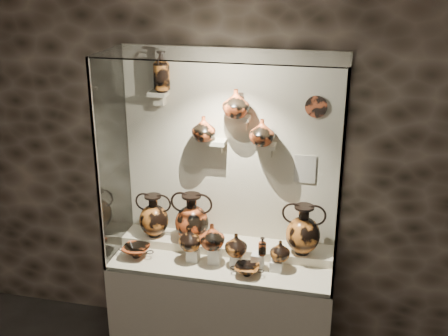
# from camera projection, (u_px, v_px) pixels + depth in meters

# --- Properties ---
(wall_back) EXTENTS (5.00, 0.02, 3.20)m
(wall_back) POSITION_uv_depth(u_px,v_px,m) (232.00, 152.00, 4.32)
(wall_back) COLOR black
(wall_back) RESTS_ON ground
(plinth) EXTENTS (1.70, 0.60, 0.80)m
(plinth) POSITION_uv_depth(u_px,v_px,m) (223.00, 308.00, 4.45)
(plinth) COLOR #C2B69C
(plinth) RESTS_ON floor
(front_tier) EXTENTS (1.68, 0.58, 0.03)m
(front_tier) POSITION_uv_depth(u_px,v_px,m) (223.00, 262.00, 4.31)
(front_tier) COLOR beige
(front_tier) RESTS_ON plinth
(rear_tier) EXTENTS (1.70, 0.25, 0.10)m
(rear_tier) POSITION_uv_depth(u_px,v_px,m) (228.00, 247.00, 4.45)
(rear_tier) COLOR beige
(rear_tier) RESTS_ON plinth
(back_panel) EXTENTS (1.70, 0.03, 1.60)m
(back_panel) POSITION_uv_depth(u_px,v_px,m) (232.00, 152.00, 4.32)
(back_panel) COLOR #C2B69C
(back_panel) RESTS_ON plinth
(glass_front) EXTENTS (1.70, 0.01, 1.60)m
(glass_front) POSITION_uv_depth(u_px,v_px,m) (213.00, 181.00, 3.76)
(glass_front) COLOR white
(glass_front) RESTS_ON plinth
(glass_left) EXTENTS (0.01, 0.60, 1.60)m
(glass_left) POSITION_uv_depth(u_px,v_px,m) (113.00, 157.00, 4.21)
(glass_left) COLOR white
(glass_left) RESTS_ON plinth
(glass_right) EXTENTS (0.01, 0.60, 1.60)m
(glass_right) POSITION_uv_depth(u_px,v_px,m) (342.00, 176.00, 3.85)
(glass_right) COLOR white
(glass_right) RESTS_ON plinth
(glass_top) EXTENTS (1.70, 0.60, 0.01)m
(glass_top) POSITION_uv_depth(u_px,v_px,m) (222.00, 55.00, 3.75)
(glass_top) COLOR white
(glass_top) RESTS_ON back_panel
(frame_post_left) EXTENTS (0.02, 0.02, 1.60)m
(frame_post_left) POSITION_uv_depth(u_px,v_px,m) (97.00, 171.00, 3.94)
(frame_post_left) COLOR gray
(frame_post_left) RESTS_ON plinth
(frame_post_right) EXTENTS (0.02, 0.02, 1.60)m
(frame_post_right) POSITION_uv_depth(u_px,v_px,m) (340.00, 192.00, 3.59)
(frame_post_right) COLOR gray
(frame_post_right) RESTS_ON plinth
(pedestal_a) EXTENTS (0.09, 0.09, 0.10)m
(pedestal_a) POSITION_uv_depth(u_px,v_px,m) (193.00, 254.00, 4.29)
(pedestal_a) COLOR silver
(pedestal_a) RESTS_ON front_tier
(pedestal_b) EXTENTS (0.09, 0.09, 0.13)m
(pedestal_b) POSITION_uv_depth(u_px,v_px,m) (215.00, 255.00, 4.24)
(pedestal_b) COLOR silver
(pedestal_b) RESTS_ON front_tier
(pedestal_c) EXTENTS (0.09, 0.09, 0.09)m
(pedestal_c) POSITION_uv_depth(u_px,v_px,m) (237.00, 260.00, 4.22)
(pedestal_c) COLOR silver
(pedestal_c) RESTS_ON front_tier
(pedestal_d) EXTENTS (0.09, 0.09, 0.12)m
(pedestal_d) POSITION_uv_depth(u_px,v_px,m) (258.00, 261.00, 4.18)
(pedestal_d) COLOR silver
(pedestal_d) RESTS_ON front_tier
(pedestal_e) EXTENTS (0.09, 0.09, 0.08)m
(pedestal_e) POSITION_uv_depth(u_px,v_px,m) (276.00, 265.00, 4.15)
(pedestal_e) COLOR silver
(pedestal_e) RESTS_ON front_tier
(bracket_ul) EXTENTS (0.14, 0.12, 0.04)m
(bracket_ul) POSITION_uv_depth(u_px,v_px,m) (158.00, 93.00, 4.21)
(bracket_ul) COLOR #C2B69C
(bracket_ul) RESTS_ON back_panel
(bracket_ca) EXTENTS (0.14, 0.12, 0.04)m
(bracket_ca) POSITION_uv_depth(u_px,v_px,m) (217.00, 142.00, 4.23)
(bracket_ca) COLOR #C2B69C
(bracket_ca) RESTS_ON back_panel
(bracket_cb) EXTENTS (0.10, 0.12, 0.04)m
(bracket_cb) POSITION_uv_depth(u_px,v_px,m) (243.00, 118.00, 4.12)
(bracket_cb) COLOR #C2B69C
(bracket_cb) RESTS_ON back_panel
(bracket_cc) EXTENTS (0.14, 0.12, 0.04)m
(bracket_cc) POSITION_uv_depth(u_px,v_px,m) (267.00, 146.00, 4.15)
(bracket_cc) COLOR #C2B69C
(bracket_cc) RESTS_ON back_panel
(amphora_left) EXTENTS (0.31, 0.31, 0.35)m
(amphora_left) POSITION_uv_depth(u_px,v_px,m) (154.00, 215.00, 4.48)
(amphora_left) COLOR #A95C20
(amphora_left) RESTS_ON rear_tier
(amphora_mid) EXTENTS (0.37, 0.37, 0.40)m
(amphora_mid) POSITION_uv_depth(u_px,v_px,m) (192.00, 218.00, 4.38)
(amphora_mid) COLOR #B4481F
(amphora_mid) RESTS_ON rear_tier
(amphora_right) EXTENTS (0.37, 0.37, 0.39)m
(amphora_right) POSITION_uv_depth(u_px,v_px,m) (303.00, 229.00, 4.21)
(amphora_right) COLOR #A95C20
(amphora_right) RESTS_ON rear_tier
(jug_a) EXTENTS (0.23, 0.23, 0.18)m
(jug_a) POSITION_uv_depth(u_px,v_px,m) (190.00, 239.00, 4.23)
(jug_a) COLOR #A95C20
(jug_a) RESTS_ON pedestal_a
(jug_b) EXTENTS (0.24, 0.24, 0.20)m
(jug_b) POSITION_uv_depth(u_px,v_px,m) (212.00, 236.00, 4.18)
(jug_b) COLOR #B4481F
(jug_b) RESTS_ON pedestal_b
(jug_c) EXTENTS (0.22, 0.22, 0.18)m
(jug_c) POSITION_uv_depth(u_px,v_px,m) (236.00, 245.00, 4.16)
(jug_c) COLOR #A95C20
(jug_c) RESTS_ON pedestal_c
(jug_e) EXTENTS (0.17, 0.17, 0.16)m
(jug_e) POSITION_uv_depth(u_px,v_px,m) (280.00, 250.00, 4.12)
(jug_e) COLOR #A95C20
(jug_e) RESTS_ON pedestal_e
(lekythos_small) EXTENTS (0.08, 0.08, 0.16)m
(lekythos_small) POSITION_uv_depth(u_px,v_px,m) (262.00, 245.00, 4.11)
(lekythos_small) COLOR #B4481F
(lekythos_small) RESTS_ON pedestal_d
(kylix_left) EXTENTS (0.30, 0.27, 0.11)m
(kylix_left) POSITION_uv_depth(u_px,v_px,m) (136.00, 250.00, 4.34)
(kylix_left) COLOR #B4481F
(kylix_left) RESTS_ON front_tier
(kylix_right) EXTENTS (0.27, 0.24, 0.09)m
(kylix_right) POSITION_uv_depth(u_px,v_px,m) (247.00, 269.00, 4.09)
(kylix_right) COLOR #A95C20
(kylix_right) RESTS_ON front_tier
(lekythos_tall) EXTENTS (0.16, 0.16, 0.34)m
(lekythos_tall) POSITION_uv_depth(u_px,v_px,m) (161.00, 69.00, 4.12)
(lekythos_tall) COLOR #A95C20
(lekythos_tall) RESTS_ON bracket_ul
(ovoid_vase_a) EXTENTS (0.23, 0.23, 0.19)m
(ovoid_vase_a) POSITION_uv_depth(u_px,v_px,m) (204.00, 129.00, 4.18)
(ovoid_vase_a) COLOR #B4481F
(ovoid_vase_a) RESTS_ON bracket_ca
(ovoid_vase_b) EXTENTS (0.21, 0.21, 0.21)m
(ovoid_vase_b) POSITION_uv_depth(u_px,v_px,m) (236.00, 103.00, 4.04)
(ovoid_vase_b) COLOR #B4481F
(ovoid_vase_b) RESTS_ON bracket_cb
(ovoid_vase_c) EXTENTS (0.22, 0.22, 0.20)m
(ovoid_vase_c) POSITION_uv_depth(u_px,v_px,m) (262.00, 132.00, 4.08)
(ovoid_vase_c) COLOR #B4481F
(ovoid_vase_c) RESTS_ON bracket_cc
(wall_plate) EXTENTS (0.16, 0.02, 0.16)m
(wall_plate) POSITION_uv_depth(u_px,v_px,m) (316.00, 107.00, 4.02)
(wall_plate) COLOR #933A1D
(wall_plate) RESTS_ON back_panel
(info_placard) EXTENTS (0.16, 0.01, 0.22)m
(info_placard) POSITION_uv_depth(u_px,v_px,m) (305.00, 169.00, 4.21)
(info_placard) COLOR beige
(info_placard) RESTS_ON back_panel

